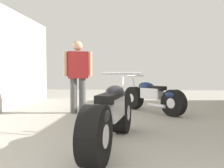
% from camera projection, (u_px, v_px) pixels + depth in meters
% --- Properties ---
extents(ground_plane, '(17.64, 17.64, 0.00)m').
position_uv_depth(ground_plane, '(134.00, 123.00, 4.43)').
color(ground_plane, '#9E998E').
extents(motorcycle_maroon_cruiser, '(0.66, 2.07, 0.97)m').
position_uv_depth(motorcycle_maroon_cruiser, '(111.00, 116.00, 3.03)').
color(motorcycle_maroon_cruiser, black).
rests_on(motorcycle_maroon_cruiser, ground_plane).
extents(motorcycle_black_naked, '(1.40, 1.58, 0.90)m').
position_uv_depth(motorcycle_black_naked, '(153.00, 97.00, 5.66)').
color(motorcycle_black_naked, black).
rests_on(motorcycle_black_naked, ground_plane).
extents(mechanic_in_blue, '(0.68, 0.37, 1.70)m').
position_uv_depth(mechanic_in_blue, '(78.00, 73.00, 5.54)').
color(mechanic_in_blue, '#4C4C4C').
rests_on(mechanic_in_blue, ground_plane).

